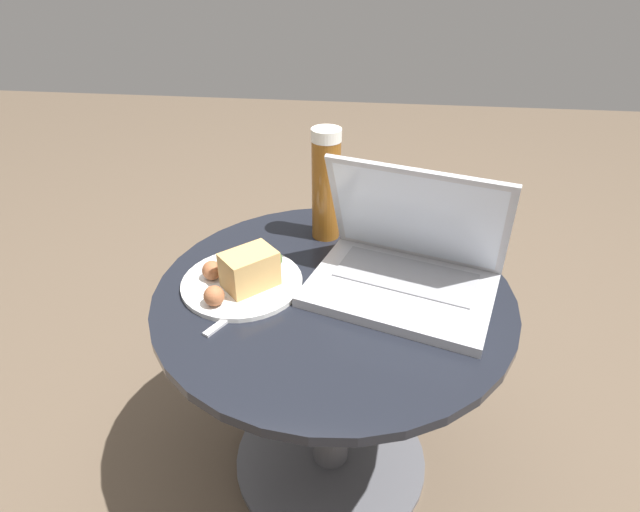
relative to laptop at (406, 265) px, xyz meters
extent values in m
plane|color=brown|center=(-0.12, -0.02, -0.53)|extent=(6.00, 6.00, 0.00)
cylinder|color=#515156|center=(-0.12, -0.02, -0.52)|extent=(0.43, 0.43, 0.01)
cylinder|color=#515156|center=(-0.12, -0.02, -0.29)|extent=(0.08, 0.08, 0.45)
cylinder|color=black|center=(-0.12, -0.02, -0.06)|extent=(0.64, 0.64, 0.02)
cube|color=#B2B2B7|center=(-0.01, -0.02, -0.04)|extent=(0.36, 0.30, 0.02)
cube|color=gray|center=(0.00, 0.01, -0.03)|extent=(0.26, 0.17, 0.00)
cube|color=#B2B2B7|center=(0.01, 0.04, 0.07)|extent=(0.32, 0.18, 0.21)
cube|color=silver|center=(0.01, 0.04, 0.07)|extent=(0.30, 0.16, 0.19)
cylinder|color=brown|center=(-0.16, 0.17, 0.06)|extent=(0.06, 0.06, 0.21)
cylinder|color=white|center=(-0.16, 0.17, 0.17)|extent=(0.06, 0.06, 0.02)
cylinder|color=silver|center=(-0.29, -0.03, -0.04)|extent=(0.22, 0.22, 0.01)
cube|color=tan|center=(-0.27, -0.04, 0.00)|extent=(0.11, 0.11, 0.07)
sphere|color=#9E5B38|center=(-0.34, -0.03, -0.02)|extent=(0.04, 0.04, 0.04)
sphere|color=#4C6B33|center=(-0.24, 0.02, -0.02)|extent=(0.03, 0.03, 0.03)
sphere|color=brown|center=(-0.28, 0.05, -0.02)|extent=(0.03, 0.03, 0.03)
sphere|color=#9E5B38|center=(-0.32, -0.10, -0.02)|extent=(0.03, 0.03, 0.03)
cube|color=silver|center=(-0.28, -0.12, -0.04)|extent=(0.07, 0.11, 0.01)
cube|color=silver|center=(-0.24, -0.05, -0.04)|extent=(0.05, 0.06, 0.01)
camera|label=1|loc=(-0.06, -0.74, 0.48)|focal=28.00mm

